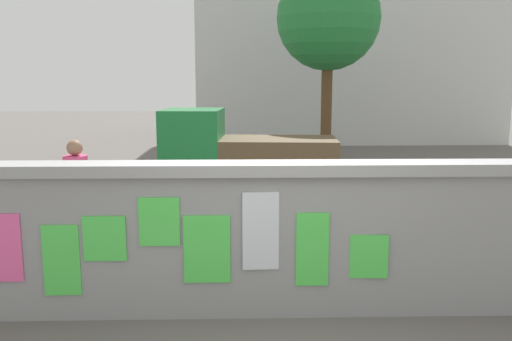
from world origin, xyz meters
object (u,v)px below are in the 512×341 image
person_walking (77,184)px  auto_rickshaw_truck (240,155)px  motorcycle (88,196)px  tree_roadside (328,19)px  bicycle_near (421,202)px

person_walking → auto_rickshaw_truck: bearing=57.5°
motorcycle → person_walking: 1.77m
person_walking → tree_roadside: 9.94m
tree_roadside → motorcycle: bearing=-128.7°
auto_rickshaw_truck → bicycle_near: 3.86m
motorcycle → auto_rickshaw_truck: bearing=36.7°
auto_rickshaw_truck → motorcycle: auto_rickshaw_truck is taller
bicycle_near → tree_roadside: (-0.62, 6.66, 3.80)m
bicycle_near → person_walking: person_walking is taller
auto_rickshaw_truck → tree_roadside: 6.08m
motorcycle → bicycle_near: bearing=-2.2°
motorcycle → person_walking: (0.33, -1.65, 0.52)m
motorcycle → tree_roadside: 9.04m
motorcycle → tree_roadside: bearing=51.3°
motorcycle → bicycle_near: 5.77m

